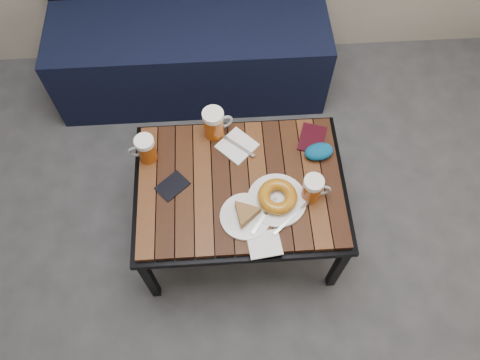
{
  "coord_description": "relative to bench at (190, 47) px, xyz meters",
  "views": [
    {
      "loc": [
        0.16,
        -0.03,
        2.09
      ],
      "look_at": [
        0.21,
        0.83,
        0.5
      ],
      "focal_mm": 35.0,
      "sensor_mm": 36.0,
      "label": 1
    }
  ],
  "objects": [
    {
      "name": "bench",
      "position": [
        0.0,
        0.0,
        0.0
      ],
      "size": [
        1.4,
        0.5,
        0.95
      ],
      "color": "black",
      "rests_on": "ground"
    },
    {
      "name": "cafe_table",
      "position": [
        0.2,
        -0.93,
        0.16
      ],
      "size": [
        0.84,
        0.62,
        0.47
      ],
      "color": "black",
      "rests_on": "ground"
    },
    {
      "name": "beer_mug_left",
      "position": [
        -0.16,
        -0.79,
        0.26
      ],
      "size": [
        0.11,
        0.08,
        0.12
      ],
      "rotation": [
        0.0,
        0.0,
        3.2
      ],
      "color": "#953E0C",
      "rests_on": "cafe_table"
    },
    {
      "name": "beer_mug_centre",
      "position": [
        0.11,
        -0.69,
        0.27
      ],
      "size": [
        0.13,
        0.1,
        0.14
      ],
      "rotation": [
        0.0,
        0.0,
        0.34
      ],
      "color": "#953E0C",
      "rests_on": "cafe_table"
    },
    {
      "name": "beer_mug_right",
      "position": [
        0.47,
        -1.0,
        0.26
      ],
      "size": [
        0.11,
        0.08,
        0.12
      ],
      "rotation": [
        0.0,
        0.0,
        -0.07
      ],
      "color": "#953E0C",
      "rests_on": "cafe_table"
    },
    {
      "name": "plate_pie",
      "position": [
        0.21,
        -1.08,
        0.22
      ],
      "size": [
        0.19,
        0.19,
        0.05
      ],
      "color": "white",
      "rests_on": "cafe_table"
    },
    {
      "name": "plate_bagel",
      "position": [
        0.34,
        -1.02,
        0.23
      ],
      "size": [
        0.27,
        0.26,
        0.06
      ],
      "color": "white",
      "rests_on": "cafe_table"
    },
    {
      "name": "napkin_left",
      "position": [
        0.2,
        -0.76,
        0.2
      ],
      "size": [
        0.19,
        0.19,
        0.01
      ],
      "rotation": [
        0.0,
        0.0,
        0.77
      ],
      "color": "white",
      "rests_on": "cafe_table"
    },
    {
      "name": "napkin_right",
      "position": [
        0.28,
        -1.19,
        0.2
      ],
      "size": [
        0.13,
        0.11,
        0.01
      ],
      "rotation": [
        0.0,
        0.0,
        0.12
      ],
      "color": "white",
      "rests_on": "cafe_table"
    },
    {
      "name": "passport_navy",
      "position": [
        -0.06,
        -0.93,
        0.2
      ],
      "size": [
        0.14,
        0.14,
        0.01
      ],
      "primitive_type": "cube",
      "rotation": [
        0.0,
        0.0,
        -0.86
      ],
      "color": "black",
      "rests_on": "cafe_table"
    },
    {
      "name": "passport_burgundy",
      "position": [
        0.51,
        -0.74,
        0.2
      ],
      "size": [
        0.14,
        0.16,
        0.01
      ],
      "primitive_type": "cube",
      "rotation": [
        0.0,
        0.0,
        -0.33
      ],
      "color": "black",
      "rests_on": "cafe_table"
    },
    {
      "name": "knit_pouch",
      "position": [
        0.53,
        -0.82,
        0.23
      ],
      "size": [
        0.13,
        0.1,
        0.05
      ],
      "primitive_type": "ellipsoid",
      "rotation": [
        0.0,
        0.0,
        0.18
      ],
      "color": "navy",
      "rests_on": "cafe_table"
    }
  ]
}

